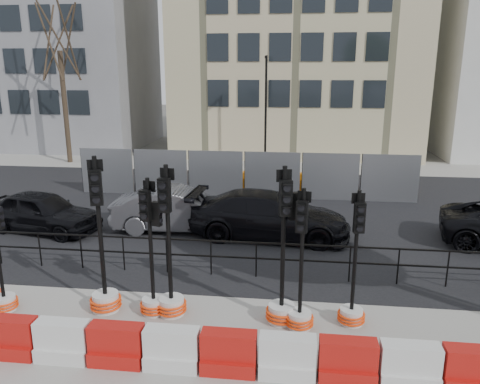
# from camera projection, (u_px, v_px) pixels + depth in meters

# --- Properties ---
(ground) EXTENTS (120.00, 120.00, 0.00)m
(ground) POSITION_uv_depth(u_px,v_px,m) (203.00, 296.00, 11.33)
(ground) COLOR #51514C
(ground) RESTS_ON ground
(sidewalk_near) EXTENTS (40.00, 6.00, 0.02)m
(sidewalk_near) POSITION_uv_depth(u_px,v_px,m) (170.00, 374.00, 8.45)
(sidewalk_near) COLOR gray
(sidewalk_near) RESTS_ON ground
(road) EXTENTS (40.00, 14.00, 0.03)m
(road) POSITION_uv_depth(u_px,v_px,m) (238.00, 211.00, 18.05)
(road) COLOR black
(road) RESTS_ON ground
(sidewalk_far) EXTENTS (40.00, 4.00, 0.02)m
(sidewalk_far) POSITION_uv_depth(u_px,v_px,m) (257.00, 165.00, 26.69)
(sidewalk_far) COLOR gray
(sidewalk_far) RESTS_ON ground
(building_grey) EXTENTS (11.00, 9.06, 14.00)m
(building_grey) POSITION_uv_depth(u_px,v_px,m) (63.00, 44.00, 32.25)
(building_grey) COLOR gray
(building_grey) RESTS_ON ground
(building_cream) EXTENTS (15.00, 10.06, 18.00)m
(building_cream) POSITION_uv_depth(u_px,v_px,m) (298.00, 9.00, 29.89)
(building_cream) COLOR #BDB88B
(building_cream) RESTS_ON ground
(kerb_railing) EXTENTS (18.00, 0.04, 1.00)m
(kerb_railing) POSITION_uv_depth(u_px,v_px,m) (211.00, 251.00, 12.31)
(kerb_railing) COLOR black
(kerb_railing) RESTS_ON ground
(heras_fencing) EXTENTS (14.33, 1.72, 2.00)m
(heras_fencing) POSITION_uv_depth(u_px,v_px,m) (259.00, 179.00, 20.57)
(heras_fencing) COLOR gray
(heras_fencing) RESTS_ON ground
(lamp_post_far) EXTENTS (0.12, 0.56, 6.00)m
(lamp_post_far) POSITION_uv_depth(u_px,v_px,m) (266.00, 110.00, 24.83)
(lamp_post_far) COLOR black
(lamp_post_far) RESTS_ON ground
(tree_bare_far) EXTENTS (2.00, 2.00, 9.00)m
(tree_bare_far) POSITION_uv_depth(u_px,v_px,m) (59.00, 44.00, 25.77)
(tree_bare_far) COLOR #473828
(tree_bare_far) RESTS_ON ground
(barrier_row) EXTENTS (15.70, 0.50, 0.80)m
(barrier_row) POSITION_uv_depth(u_px,v_px,m) (172.00, 350.00, 8.55)
(barrier_row) COLOR red
(barrier_row) RESTS_ON ground
(traffic_signal_b) EXTENTS (0.58, 0.58, 2.97)m
(traffic_signal_b) POSITION_uv_depth(u_px,v_px,m) (2.00, 282.00, 10.48)
(traffic_signal_b) COLOR silver
(traffic_signal_b) RESTS_ON ground
(traffic_signal_c) EXTENTS (0.71, 0.71, 3.58)m
(traffic_signal_c) POSITION_uv_depth(u_px,v_px,m) (104.00, 281.00, 10.47)
(traffic_signal_c) COLOR silver
(traffic_signal_c) RESTS_ON ground
(traffic_signal_d) EXTENTS (0.62, 0.62, 3.14)m
(traffic_signal_d) POSITION_uv_depth(u_px,v_px,m) (153.00, 283.00, 10.33)
(traffic_signal_d) COLOR silver
(traffic_signal_d) RESTS_ON ground
(traffic_signal_e) EXTENTS (0.68, 0.68, 3.43)m
(traffic_signal_e) POSITION_uv_depth(u_px,v_px,m) (170.00, 286.00, 10.30)
(traffic_signal_e) COLOR silver
(traffic_signal_e) RESTS_ON ground
(traffic_signal_f) EXTENTS (0.68, 0.68, 3.48)m
(traffic_signal_f) POSITION_uv_depth(u_px,v_px,m) (283.00, 288.00, 9.96)
(traffic_signal_f) COLOR silver
(traffic_signal_f) RESTS_ON ground
(traffic_signal_g) EXTENTS (0.61, 0.61, 3.07)m
(traffic_signal_g) POSITION_uv_depth(u_px,v_px,m) (300.00, 301.00, 9.79)
(traffic_signal_g) COLOR silver
(traffic_signal_g) RESTS_ON ground
(traffic_signal_h) EXTENTS (0.59, 0.59, 2.99)m
(traffic_signal_h) POSITION_uv_depth(u_px,v_px,m) (352.00, 298.00, 9.94)
(traffic_signal_h) COLOR silver
(traffic_signal_h) RESTS_ON ground
(car_a) EXTENTS (3.26, 4.72, 1.38)m
(car_a) POSITION_uv_depth(u_px,v_px,m) (42.00, 212.00, 15.70)
(car_a) COLOR black
(car_a) RESTS_ON ground
(car_b) EXTENTS (2.14, 4.68, 1.47)m
(car_b) POSITION_uv_depth(u_px,v_px,m) (180.00, 210.00, 15.77)
(car_b) COLOR #454549
(car_b) RESTS_ON ground
(car_c) EXTENTS (2.86, 5.49, 1.51)m
(car_c) POSITION_uv_depth(u_px,v_px,m) (269.00, 215.00, 15.11)
(car_c) COLOR black
(car_c) RESTS_ON ground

